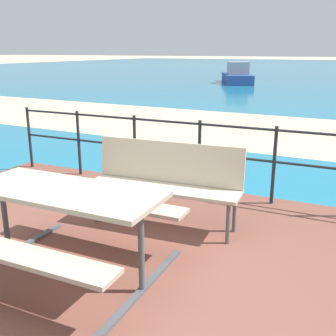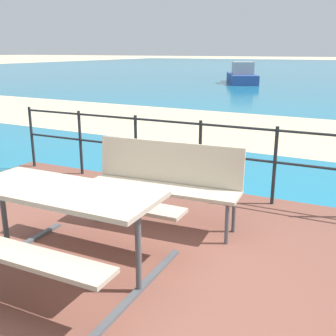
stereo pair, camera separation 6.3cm
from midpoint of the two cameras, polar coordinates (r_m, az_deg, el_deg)
name	(u,v)px [view 2 (the right image)]	position (r m, az deg, el deg)	size (l,w,h in m)	color
ground_plane	(95,283)	(3.68, -9.64, -15.63)	(240.00, 240.00, 0.00)	beige
patio_paving	(95,280)	(3.66, -9.67, -15.23)	(6.40, 5.20, 0.06)	brown
beach_strip	(276,131)	(10.35, 15.11, 4.99)	(54.00, 4.81, 0.01)	beige
picnic_table	(64,210)	(3.52, -13.87, -5.67)	(1.67, 1.43, 0.76)	tan
park_bench	(166,177)	(4.40, 0.07, -1.22)	(1.68, 0.53, 0.91)	#BCAD93
railing_fence	(200,149)	(5.40, 4.86, 2.72)	(5.94, 0.04, 0.99)	#1E2328
boat_mid	(242,76)	(25.20, 10.37, 12.59)	(2.94, 4.69, 1.24)	#2D478C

